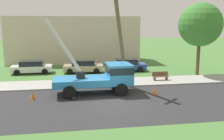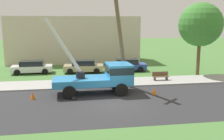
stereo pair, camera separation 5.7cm
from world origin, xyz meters
The scene contains 14 objects.
ground_plane centered at (0.00, 12.00, 0.00)m, with size 120.00×120.00×0.00m, color #477538.
road_asphalt centered at (0.00, 0.00, 0.00)m, with size 80.00×8.62×0.01m, color #2B2B2D.
sidewalk_strip centered at (0.00, 6.00, 0.05)m, with size 80.00×3.37×0.10m, color #9E9E99.
utility_truck centered at (-0.51, 2.75, 1.41)m, with size 6.84×3.21×5.98m.
leaning_utility_pole centered at (1.12, 4.00, 4.51)m, with size 2.13×2.49×8.79m.
traffic_cone_ahead centered at (3.44, 1.63, 0.28)m, with size 0.36×0.36×0.56m, color orange.
traffic_cone_behind centered at (-5.87, 1.81, 0.28)m, with size 0.36×0.36×0.56m, color orange.
traffic_cone_curbside centered at (1.15, 3.77, 0.28)m, with size 0.36×0.36×0.56m, color orange.
parked_sedan_white centered at (-7.36, 11.87, 0.71)m, with size 4.45×2.10×1.42m.
parked_sedan_tan centered at (-1.66, 11.41, 0.71)m, with size 4.53×2.24×1.42m.
parked_sedan_blue centered at (3.37, 11.64, 0.71)m, with size 4.52×2.22×1.42m.
park_bench centered at (5.51, 6.06, 0.46)m, with size 1.60×0.45×0.90m.
roadside_tree_near centered at (10.51, 8.32, 5.36)m, with size 4.59×4.59×7.67m.
lowrise_building_backdrop centered at (-2.56, 20.12, 3.20)m, with size 18.00×6.00×6.40m, color beige.
Camera 2 is at (-2.86, -16.95, 5.61)m, focal length 40.71 mm.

